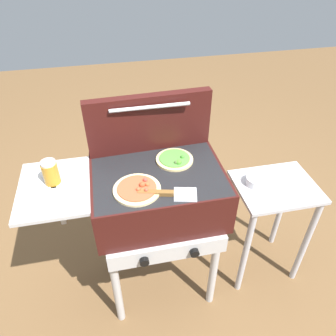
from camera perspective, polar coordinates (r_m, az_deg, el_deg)
name	(u,v)px	position (r m, az deg, el deg)	size (l,w,h in m)	color
ground_plane	(160,280)	(2.22, -1.34, -19.22)	(8.00, 8.00, 0.00)	brown
grill	(156,196)	(1.63, -2.18, -4.92)	(0.96, 0.53, 0.90)	#38110F
grill_lid_open	(149,123)	(1.63, -3.32, 8.00)	(0.63, 0.09, 0.30)	#38110F
pizza_pepperoni	(137,189)	(1.44, -5.44, -3.70)	(0.21, 0.21, 0.04)	beige
pizza_veggie	(175,159)	(1.61, 1.21, 1.55)	(0.19, 0.19, 0.04)	#E0C17F
sauce_jar	(51,172)	(1.54, -20.05, -0.72)	(0.07, 0.07, 0.12)	#B77A1E
spatula	(168,194)	(1.42, -0.01, -4.54)	(0.27, 0.12, 0.02)	#B7BABF
prep_table	(270,210)	(2.00, 17.53, -7.14)	(0.44, 0.36, 0.70)	#B2B2B7
topping_bowl_near	(256,181)	(1.83, 15.32, -2.22)	(0.12, 0.12, 0.04)	silver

